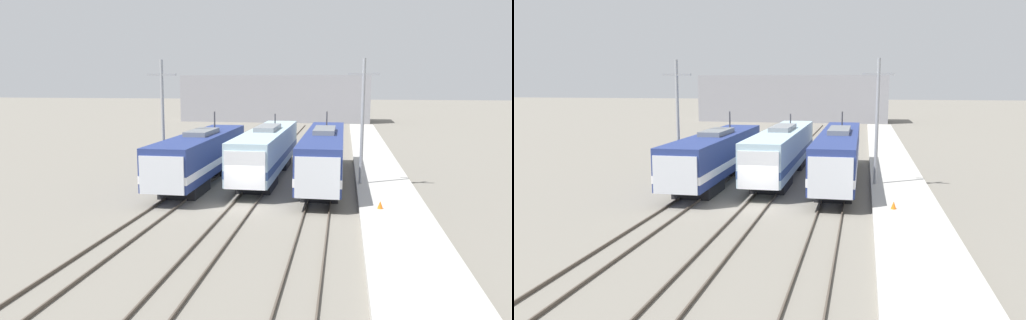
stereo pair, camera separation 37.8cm
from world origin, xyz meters
TOP-DOWN VIEW (x-y plane):
  - ground_plane at (0.00, 0.00)m, footprint 400.00×400.00m
  - rail_pair_far_left at (-4.64, 0.00)m, footprint 1.51×120.00m
  - rail_pair_center at (0.00, 0.00)m, footprint 1.51×120.00m
  - rail_pair_far_right at (4.64, 0.00)m, footprint 1.51×120.00m
  - locomotive_far_left at (-4.64, 6.91)m, footprint 3.10×17.67m
  - locomotive_center at (0.00, 10.19)m, footprint 2.93×19.54m
  - locomotive_far_right at (4.64, 8.72)m, footprint 2.90×20.12m
  - catenary_tower_left at (-7.64, 7.11)m, footprint 2.28×0.24m
  - catenary_tower_right at (7.39, 7.11)m, footprint 2.28×0.24m
  - platform at (9.11, 0.00)m, footprint 4.00×120.00m
  - traffic_cone at (8.30, -0.22)m, footprint 0.33×0.33m
  - depot_building at (-7.42, 70.06)m, footprint 36.56×9.78m

SIDE VIEW (x-z plane):
  - ground_plane at x=0.00m, z-range 0.00..0.00m
  - rail_pair_far_left at x=-4.64m, z-range 0.00..0.15m
  - rail_pair_center at x=0.00m, z-range 0.00..0.15m
  - rail_pair_far_right at x=4.64m, z-range 0.00..0.15m
  - platform at x=9.11m, z-range 0.00..0.37m
  - traffic_cone at x=8.30m, z-range 0.37..0.83m
  - locomotive_far_left at x=-4.64m, z-range -0.52..4.72m
  - locomotive_center at x=0.00m, z-range -0.28..4.60m
  - locomotive_far_right at x=4.64m, z-range -0.44..4.77m
  - depot_building at x=-7.42m, z-range 0.00..9.00m
  - catenary_tower_left at x=-7.64m, z-range 0.35..9.71m
  - catenary_tower_right at x=7.39m, z-range 0.35..9.71m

